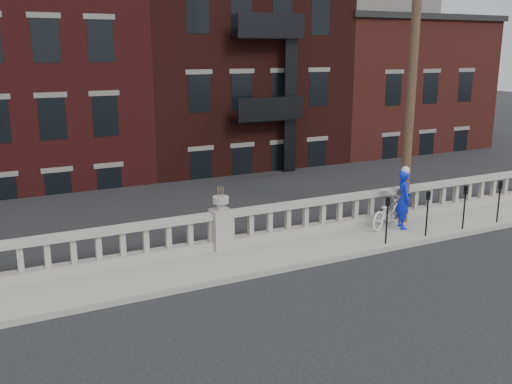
{
  "coord_description": "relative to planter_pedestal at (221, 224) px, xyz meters",
  "views": [
    {
      "loc": [
        -5.98,
        -9.85,
        5.51
      ],
      "look_at": [
        0.7,
        3.2,
        1.84
      ],
      "focal_mm": 40.0,
      "sensor_mm": 36.0,
      "label": 1
    }
  ],
  "objects": [
    {
      "name": "cyclist",
      "position": [
        5.71,
        -0.87,
        0.23
      ],
      "size": [
        0.67,
        0.79,
        1.83
      ],
      "primitive_type": "imported",
      "rotation": [
        0.0,
        0.0,
        1.16
      ],
      "color": "#0E23D4",
      "rests_on": "sidewalk"
    },
    {
      "name": "parking_meter_a",
      "position": [
        4.31,
        -1.8,
        0.17
      ],
      "size": [
        0.1,
        0.09,
        1.36
      ],
      "color": "black",
      "rests_on": "sidewalk"
    },
    {
      "name": "balustrade",
      "position": [
        0.0,
        0.0,
        -0.19
      ],
      "size": [
        28.0,
        0.34,
        1.03
      ],
      "color": "#99978E",
      "rests_on": "sidewalk"
    },
    {
      "name": "parking_meter_b",
      "position": [
        5.81,
        -1.8,
        0.17
      ],
      "size": [
        0.1,
        0.09,
        1.36
      ],
      "color": "black",
      "rests_on": "sidewalk"
    },
    {
      "name": "ground",
      "position": [
        0.0,
        -3.95,
        -0.83
      ],
      "size": [
        120.0,
        120.0,
        0.0
      ],
      "primitive_type": "plane",
      "color": "black",
      "rests_on": "ground"
    },
    {
      "name": "planter_pedestal",
      "position": [
        0.0,
        0.0,
        0.0
      ],
      "size": [
        0.55,
        0.55,
        1.76
      ],
      "color": "#99978E",
      "rests_on": "sidewalk"
    },
    {
      "name": "parking_meter_c",
      "position": [
        7.31,
        -1.8,
        0.17
      ],
      "size": [
        0.1,
        0.09,
        1.36
      ],
      "color": "black",
      "rests_on": "sidewalk"
    },
    {
      "name": "utility_pole",
      "position": [
        6.2,
        -0.35,
        4.41
      ],
      "size": [
        1.6,
        0.28,
        10.0
      ],
      "color": "#422D1E",
      "rests_on": "sidewalk"
    },
    {
      "name": "lower_level",
      "position": [
        0.56,
        19.09,
        1.8
      ],
      "size": [
        80.0,
        44.0,
        20.8
      ],
      "color": "#605E59",
      "rests_on": "ground"
    },
    {
      "name": "sidewalk",
      "position": [
        0.0,
        -0.95,
        -0.76
      ],
      "size": [
        32.0,
        2.2,
        0.15
      ],
      "primitive_type": "cube",
      "color": "#99978E",
      "rests_on": "ground"
    },
    {
      "name": "bicycle",
      "position": [
        5.39,
        -0.54,
        -0.2
      ],
      "size": [
        1.94,
        1.32,
        0.97
      ],
      "primitive_type": "imported",
      "rotation": [
        0.0,
        0.0,
        1.98
      ],
      "color": "silver",
      "rests_on": "sidewalk"
    },
    {
      "name": "parking_meter_d",
      "position": [
        8.81,
        -1.8,
        0.17
      ],
      "size": [
        0.1,
        0.09,
        1.36
      ],
      "color": "black",
      "rests_on": "sidewalk"
    }
  ]
}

